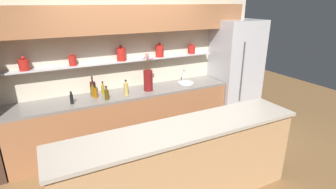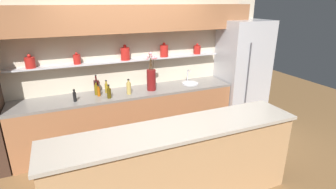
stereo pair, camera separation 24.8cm
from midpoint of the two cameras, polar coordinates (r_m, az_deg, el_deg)
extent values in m
plane|color=brown|center=(3.84, -2.47, -18.17)|extent=(12.00, 12.00, 0.00)
cube|color=beige|center=(4.66, -11.06, 6.25)|extent=(5.20, 0.10, 2.60)
cube|color=#B7B7BC|center=(4.47, -12.05, 7.05)|extent=(3.55, 0.18, 0.02)
cylinder|color=#AD1E19|center=(4.31, -30.34, 5.56)|extent=(0.14, 0.14, 0.16)
sphere|color=#AD1E19|center=(4.29, -30.57, 6.90)|extent=(0.05, 0.05, 0.05)
cylinder|color=#AD1E19|center=(4.32, -21.65, 6.82)|extent=(0.11, 0.11, 0.15)
sphere|color=#AD1E19|center=(4.30, -21.80, 8.03)|extent=(0.04, 0.04, 0.04)
cylinder|color=#AD1E19|center=(4.45, -11.75, 8.52)|extent=(0.15, 0.15, 0.21)
sphere|color=#AD1E19|center=(4.43, -11.86, 10.17)|extent=(0.05, 0.05, 0.05)
cylinder|color=#AD1E19|center=(4.68, -3.37, 9.41)|extent=(0.14, 0.14, 0.20)
sphere|color=#AD1E19|center=(4.66, -3.40, 10.94)|extent=(0.05, 0.05, 0.05)
cylinder|color=#AD1E19|center=(4.99, 3.74, 9.75)|extent=(0.13, 0.13, 0.15)
sphere|color=#AD1E19|center=(4.97, 3.77, 10.87)|extent=(0.04, 0.04, 0.04)
cube|color=#99603D|center=(4.33, -10.90, 15.87)|extent=(4.42, 0.34, 0.42)
cube|color=#99603D|center=(4.58, -10.44, -5.37)|extent=(3.65, 0.62, 0.88)
cube|color=slate|center=(4.41, -10.80, 0.06)|extent=(3.65, 0.62, 0.04)
cube|color=tan|center=(3.22, 0.84, -15.62)|extent=(2.90, 0.55, 0.98)
cube|color=#ADA393|center=(2.96, 0.89, -7.53)|extent=(2.96, 0.61, 0.04)
cube|color=#B7B7BC|center=(5.40, 13.11, 4.78)|extent=(0.87, 0.70, 2.03)
cylinder|color=#4C4C51|center=(5.00, 14.50, 4.71)|extent=(0.02, 0.02, 1.11)
cylinder|color=maroon|center=(4.42, -5.96, 3.04)|extent=(0.15, 0.15, 0.35)
cylinder|color=#4C3319|center=(4.36, -6.34, 6.46)|extent=(0.04, 0.04, 0.18)
sphere|color=pink|center=(4.35, -6.89, 7.68)|extent=(0.04, 0.04, 0.04)
cylinder|color=#4C3319|center=(4.36, -5.57, 6.59)|extent=(0.01, 0.06, 0.19)
sphere|color=pink|center=(4.35, -5.11, 7.92)|extent=(0.06, 0.06, 0.06)
cylinder|color=#4C3319|center=(4.35, -6.08, 6.76)|extent=(0.05, 0.03, 0.23)
sphere|color=pink|center=(4.37, -6.05, 8.37)|extent=(0.04, 0.04, 0.04)
cylinder|color=#4C3319|center=(4.35, -6.17, 6.66)|extent=(0.04, 0.04, 0.22)
sphere|color=pink|center=(4.34, -6.71, 8.10)|extent=(0.05, 0.05, 0.05)
cylinder|color=#4C3319|center=(4.35, -6.08, 6.54)|extent=(0.03, 0.04, 0.20)
sphere|color=pink|center=(4.32, -5.62, 7.83)|extent=(0.06, 0.06, 0.06)
cylinder|color=#4C3319|center=(4.31, -6.11, 7.01)|extent=(0.06, 0.03, 0.28)
sphere|color=pink|center=(4.24, -6.19, 8.80)|extent=(0.05, 0.05, 0.05)
cylinder|color=#B7B7BC|center=(4.82, 2.43, 2.51)|extent=(0.30, 0.30, 0.02)
cylinder|color=#B7B7BC|center=(4.88, 1.81, 4.20)|extent=(0.02, 0.02, 0.22)
cylinder|color=#B7B7BC|center=(4.81, 2.17, 5.29)|extent=(0.02, 0.12, 0.02)
cylinder|color=olive|center=(4.40, -15.53, 0.98)|extent=(0.05, 0.05, 0.15)
cylinder|color=olive|center=(4.37, -15.64, 2.23)|extent=(0.03, 0.03, 0.05)
cylinder|color=black|center=(4.36, -15.68, 2.63)|extent=(0.03, 0.03, 0.01)
cylinder|color=black|center=(4.14, -21.86, -0.99)|extent=(0.05, 0.05, 0.14)
cylinder|color=black|center=(4.11, -22.01, 0.15)|extent=(0.03, 0.03, 0.04)
cylinder|color=black|center=(4.11, -22.05, 0.47)|extent=(0.03, 0.03, 0.01)
cylinder|color=#9E4C0A|center=(4.27, -17.08, 0.15)|extent=(0.05, 0.05, 0.13)
cylinder|color=#9E4C0A|center=(4.25, -17.19, 1.23)|extent=(0.03, 0.03, 0.04)
cylinder|color=black|center=(4.24, -17.23, 1.54)|extent=(0.03, 0.03, 0.01)
cylinder|color=tan|center=(4.27, -10.76, 1.10)|extent=(0.07, 0.07, 0.19)
cylinder|color=tan|center=(4.24, -10.86, 2.62)|extent=(0.03, 0.03, 0.04)
cylinder|color=black|center=(4.23, -10.88, 3.01)|extent=(0.03, 0.03, 0.01)
cylinder|color=#47380A|center=(4.15, -14.88, -0.09)|extent=(0.06, 0.06, 0.15)
cylinder|color=#47380A|center=(4.11, -15.00, 1.25)|extent=(0.03, 0.03, 0.05)
cylinder|color=black|center=(4.11, -15.04, 1.67)|extent=(0.03, 0.03, 0.01)
cylinder|color=#380C0C|center=(4.42, -17.59, 1.26)|extent=(0.08, 0.08, 0.21)
cylinder|color=#380C0C|center=(4.37, -17.79, 3.09)|extent=(0.02, 0.02, 0.08)
cylinder|color=black|center=(4.36, -17.85, 3.69)|extent=(0.03, 0.03, 0.01)
cylinder|color=brown|center=(4.34, -17.59, 0.56)|extent=(0.06, 0.06, 0.16)
cylinder|color=brown|center=(4.31, -17.73, 1.87)|extent=(0.03, 0.03, 0.05)
cylinder|color=black|center=(4.30, -17.77, 2.27)|extent=(0.03, 0.03, 0.01)
camera|label=1|loc=(0.12, -91.91, -0.68)|focal=28.00mm
camera|label=2|loc=(0.12, 88.09, 0.68)|focal=28.00mm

